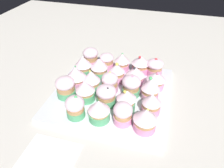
% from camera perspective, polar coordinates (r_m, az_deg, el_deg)
% --- Properties ---
extents(ground_plane, '(1.80, 1.80, 0.03)m').
position_cam_1_polar(ground_plane, '(0.71, -0.00, -3.65)').
color(ground_plane, beige).
extents(baking_tray, '(0.37, 0.37, 0.01)m').
position_cam_1_polar(baking_tray, '(0.70, -0.00, -2.35)').
color(baking_tray, silver).
rests_on(baking_tray, ground_plane).
extents(cupcake_0, '(0.07, 0.07, 0.07)m').
position_cam_1_polar(cupcake_0, '(0.56, 9.14, -9.45)').
color(cupcake_0, pink).
rests_on(cupcake_0, baking_tray).
extents(cupcake_1, '(0.06, 0.06, 0.07)m').
position_cam_1_polar(cupcake_1, '(0.61, 10.74, -5.31)').
color(cupcake_1, pink).
rests_on(cupcake_1, baking_tray).
extents(cupcake_2, '(0.06, 0.06, 0.08)m').
position_cam_1_polar(cupcake_2, '(0.65, 10.51, -1.23)').
color(cupcake_2, pink).
rests_on(cupcake_2, baking_tray).
extents(cupcake_3, '(0.06, 0.06, 0.07)m').
position_cam_1_polar(cupcake_3, '(0.71, 11.96, 1.24)').
color(cupcake_3, pink).
rests_on(cupcake_3, baking_tray).
extents(cupcake_4, '(0.06, 0.06, 0.07)m').
position_cam_1_polar(cupcake_4, '(0.77, 11.66, 4.57)').
color(cupcake_4, pink).
rests_on(cupcake_4, baking_tray).
extents(cupcake_5, '(0.05, 0.05, 0.07)m').
position_cam_1_polar(cupcake_5, '(0.57, 3.00, -7.99)').
color(cupcake_5, pink).
rests_on(cupcake_5, baking_tray).
extents(cupcake_6, '(0.06, 0.06, 0.08)m').
position_cam_1_polar(cupcake_6, '(0.61, 4.00, -4.35)').
color(cupcake_6, '#4C9E6B').
rests_on(cupcake_6, baking_tray).
extents(cupcake_7, '(0.06, 0.06, 0.08)m').
position_cam_1_polar(cupcake_7, '(0.66, 5.21, -0.69)').
color(cupcake_7, '#4C9E6B').
rests_on(cupcake_7, baking_tray).
extents(cupcake_8, '(0.07, 0.07, 0.07)m').
position_cam_1_polar(cupcake_8, '(0.71, 6.36, 2.47)').
color(cupcake_8, pink).
rests_on(cupcake_8, baking_tray).
extents(cupcake_9, '(0.07, 0.07, 0.07)m').
position_cam_1_polar(cupcake_9, '(0.77, 7.87, 5.37)').
color(cupcake_9, pink).
rests_on(cupcake_9, baking_tray).
extents(cupcake_10, '(0.06, 0.06, 0.07)m').
position_cam_1_polar(cupcake_10, '(0.58, -3.94, -7.06)').
color(cupcake_10, '#4C9E6B').
rests_on(cupcake_10, baking_tray).
extents(cupcake_11, '(0.06, 0.06, 0.07)m').
position_cam_1_polar(cupcake_11, '(0.63, -1.29, -3.11)').
color(cupcake_11, '#4C9E6B').
rests_on(cupcake_11, baking_tray).
extents(cupcake_12, '(0.05, 0.05, 0.07)m').
position_cam_1_polar(cupcake_12, '(0.68, -0.48, 0.65)').
color(cupcake_12, pink).
rests_on(cupcake_12, baking_tray).
extents(cupcake_13, '(0.05, 0.05, 0.07)m').
position_cam_1_polar(cupcake_13, '(0.72, 1.36, 3.14)').
color(cupcake_13, pink).
rests_on(cupcake_13, baking_tray).
extents(cupcake_14, '(0.06, 0.06, 0.07)m').
position_cam_1_polar(cupcake_14, '(0.78, 2.87, 6.09)').
color(cupcake_14, pink).
rests_on(cupcake_14, baking_tray).
extents(cupcake_15, '(0.05, 0.05, 0.07)m').
position_cam_1_polar(cupcake_15, '(0.60, -10.08, -6.17)').
color(cupcake_15, '#4C9E6B').
rests_on(cupcake_15, baking_tray).
extents(cupcake_16, '(0.06, 0.06, 0.07)m').
position_cam_1_polar(cupcake_16, '(0.65, -7.36, -1.76)').
color(cupcake_16, '#4C9E6B').
rests_on(cupcake_16, baking_tray).
extents(cupcake_17, '(0.06, 0.06, 0.08)m').
position_cam_1_polar(cupcake_17, '(0.68, -5.66, 1.10)').
color(cupcake_17, '#4C9E6B').
rests_on(cupcake_17, baking_tray).
extents(cupcake_18, '(0.06, 0.06, 0.08)m').
position_cam_1_polar(cupcake_18, '(0.74, -3.53, 4.76)').
color(cupcake_18, '#4C9E6B').
rests_on(cupcake_18, baking_tray).
extents(cupcake_19, '(0.05, 0.05, 0.06)m').
position_cam_1_polar(cupcake_19, '(0.79, -1.49, 6.27)').
color(cupcake_19, pink).
rests_on(cupcake_19, baking_tray).
extents(cupcake_20, '(0.06, 0.06, 0.07)m').
position_cam_1_polar(cupcake_20, '(0.67, -12.64, -0.78)').
color(cupcake_20, '#4C9E6B').
rests_on(cupcake_20, baking_tray).
extents(cupcake_21, '(0.07, 0.07, 0.08)m').
position_cam_1_polar(cupcake_21, '(0.70, -9.85, 2.06)').
color(cupcake_21, pink).
rests_on(cupcake_21, baking_tray).
extents(cupcake_22, '(0.06, 0.06, 0.08)m').
position_cam_1_polar(cupcake_22, '(0.76, -7.91, 5.10)').
color(cupcake_22, '#4C9E6B').
rests_on(cupcake_22, baking_tray).
extents(cupcake_23, '(0.06, 0.06, 0.07)m').
position_cam_1_polar(cupcake_23, '(0.81, -5.88, 7.46)').
color(cupcake_23, pink).
rests_on(cupcake_23, baking_tray).
extents(napkin, '(0.12, 0.13, 0.01)m').
position_cam_1_polar(napkin, '(0.56, -17.12, -18.68)').
color(napkin, white).
rests_on(napkin, ground_plane).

